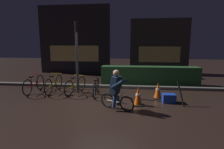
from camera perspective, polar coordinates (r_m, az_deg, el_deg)
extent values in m
plane|color=black|center=(6.20, -2.50, -9.11)|extent=(40.00, 40.00, 0.00)
cube|color=#56544F|center=(8.28, -0.12, -3.89)|extent=(12.00, 0.24, 0.12)
cube|color=#214723|center=(9.07, 11.92, -0.33)|extent=(4.80, 0.70, 0.92)
cube|color=#262328|center=(12.96, -11.95, 10.91)|extent=(4.98, 0.50, 4.68)
cube|color=#F2D172|center=(12.71, -12.19, 6.69)|extent=(3.49, 0.04, 1.10)
cube|color=#383330|center=(13.14, 14.99, 8.86)|extent=(4.08, 0.50, 3.80)
cube|color=#F2D172|center=(12.89, 15.05, 6.31)|extent=(2.86, 0.04, 1.10)
cylinder|color=#2D2D33|center=(7.37, -11.30, 5.26)|extent=(0.10, 0.10, 2.91)
torus|color=black|center=(8.54, -22.25, -2.34)|extent=(0.04, 0.66, 0.66)
torus|color=black|center=(7.72, -25.74, -3.80)|extent=(0.04, 0.66, 0.66)
cylinder|color=#B21919|center=(8.13, -23.90, -3.04)|extent=(0.04, 0.98, 0.04)
cylinder|color=#B21919|center=(7.95, -24.61, -1.99)|extent=(0.03, 0.03, 0.37)
cube|color=black|center=(7.91, -24.70, -0.68)|extent=(0.10, 0.20, 0.05)
cylinder|color=#B21919|center=(8.32, -23.06, -1.25)|extent=(0.03, 0.03, 0.42)
cylinder|color=#B21919|center=(8.28, -23.16, 0.16)|extent=(0.46, 0.02, 0.02)
torus|color=black|center=(8.30, -16.82, -2.31)|extent=(0.05, 0.68, 0.68)
torus|color=black|center=(7.40, -19.92, -3.88)|extent=(0.05, 0.68, 0.68)
cylinder|color=gold|center=(7.85, -18.28, -3.05)|extent=(0.04, 1.01, 0.04)
cylinder|color=gold|center=(7.65, -18.91, -1.94)|extent=(0.03, 0.03, 0.38)
cube|color=black|center=(7.62, -18.99, -0.54)|extent=(0.10, 0.20, 0.05)
cylinder|color=gold|center=(8.05, -17.53, -1.14)|extent=(0.03, 0.03, 0.43)
cylinder|color=gold|center=(8.02, -17.61, 0.36)|extent=(0.46, 0.02, 0.02)
torus|color=black|center=(7.87, -9.84, -2.82)|extent=(0.20, 0.62, 0.63)
torus|color=black|center=(7.10, -13.78, -4.31)|extent=(0.20, 0.62, 0.63)
cylinder|color=gold|center=(7.48, -11.71, -3.53)|extent=(0.28, 0.92, 0.04)
cylinder|color=gold|center=(7.31, -12.46, -2.44)|extent=(0.03, 0.03, 0.35)
cube|color=black|center=(7.28, -12.51, -1.08)|extent=(0.15, 0.22, 0.05)
cylinder|color=gold|center=(7.66, -10.70, -1.68)|extent=(0.03, 0.03, 0.40)
cylinder|color=gold|center=(7.62, -10.75, -0.21)|extent=(0.45, 0.14, 0.02)
torus|color=black|center=(7.49, -4.64, -3.43)|extent=(0.08, 0.62, 0.61)
torus|color=black|center=(6.61, -5.74, -5.19)|extent=(0.08, 0.62, 0.61)
cylinder|color=black|center=(7.05, -5.16, -4.26)|extent=(0.09, 0.91, 0.04)
cylinder|color=black|center=(6.86, -5.37, -3.18)|extent=(0.03, 0.03, 0.34)
cube|color=black|center=(6.82, -5.40, -1.78)|extent=(0.11, 0.21, 0.05)
cylinder|color=black|center=(7.25, -4.89, -2.31)|extent=(0.03, 0.03, 0.38)
cylinder|color=black|center=(7.21, -4.91, -0.81)|extent=(0.46, 0.05, 0.02)
cube|color=black|center=(6.04, 8.36, -9.59)|extent=(0.36, 0.36, 0.03)
cone|color=#EA560F|center=(5.94, 8.43, -6.76)|extent=(0.26, 0.26, 0.59)
cylinder|color=white|center=(5.93, 8.44, -6.49)|extent=(0.16, 0.16, 0.05)
cube|color=black|center=(6.91, 14.53, -7.32)|extent=(0.36, 0.36, 0.03)
cone|color=#EA560F|center=(6.83, 14.64, -4.87)|extent=(0.26, 0.26, 0.58)
cylinder|color=white|center=(6.83, 14.65, -4.64)|extent=(0.16, 0.16, 0.05)
cube|color=#193DB7|center=(6.50, 17.91, -7.31)|extent=(0.45, 0.33, 0.30)
torus|color=black|center=(5.35, 4.80, -9.49)|extent=(0.45, 0.25, 0.48)
torus|color=black|center=(5.69, -1.54, -8.27)|extent=(0.45, 0.25, 0.48)
cylinder|color=silver|center=(5.51, 1.53, -8.88)|extent=(0.65, 0.34, 0.04)
cylinder|color=silver|center=(5.53, 0.43, -7.37)|extent=(0.03, 0.03, 0.26)
cube|color=black|center=(5.49, 0.43, -6.05)|extent=(0.22, 0.18, 0.05)
cylinder|color=silver|center=(5.37, 3.32, -7.72)|extent=(0.03, 0.03, 0.30)
cylinder|color=silver|center=(5.33, 3.33, -6.19)|extent=(0.22, 0.42, 0.02)
cylinder|color=navy|center=(5.58, 1.89, -7.99)|extent=(0.19, 0.24, 0.42)
cylinder|color=navy|center=(5.42, 0.79, -8.53)|extent=(0.19, 0.24, 0.42)
cube|color=#192D47|center=(5.38, 1.19, -3.30)|extent=(0.38, 0.40, 0.54)
sphere|color=tan|center=(5.31, 1.39, 0.46)|extent=(0.20, 0.20, 0.20)
cylinder|color=#192D47|center=(5.42, 3.23, -2.69)|extent=(0.39, 0.25, 0.29)
cylinder|color=#192D47|center=(5.19, 1.70, -3.24)|extent=(0.39, 0.25, 0.29)
ellipsoid|color=black|center=(5.59, 1.73, -3.35)|extent=(0.36, 0.28, 0.24)
cylinder|color=black|center=(6.28, 21.34, -5.75)|extent=(0.23, 0.36, 0.80)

